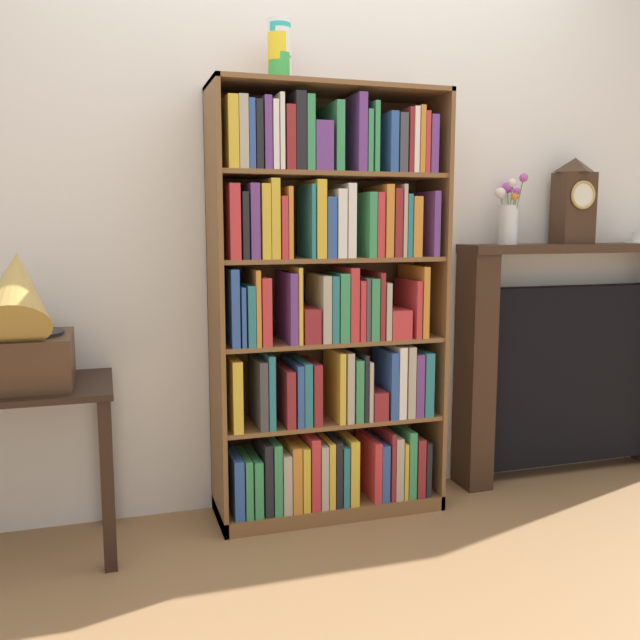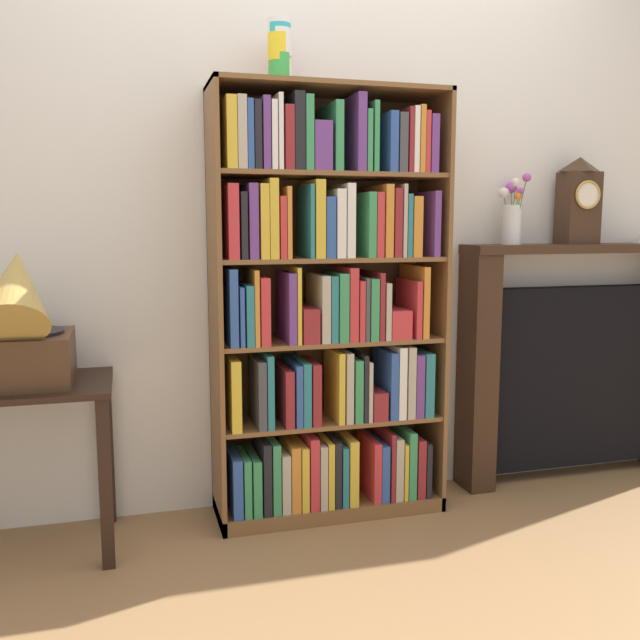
# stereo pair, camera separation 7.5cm
# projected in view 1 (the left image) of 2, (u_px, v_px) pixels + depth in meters

# --- Properties ---
(ground_plane) EXTENTS (7.83, 6.40, 0.02)m
(ground_plane) POSITION_uv_depth(u_px,v_px,m) (335.00, 521.00, 2.85)
(ground_plane) COLOR #997047
(wall_back) EXTENTS (4.83, 0.08, 2.60)m
(wall_back) POSITION_uv_depth(u_px,v_px,m) (324.00, 200.00, 2.97)
(wall_back) COLOR silver
(wall_back) RESTS_ON ground
(bookshelf) EXTENTS (0.94, 0.32, 1.73)m
(bookshelf) POSITION_uv_depth(u_px,v_px,m) (328.00, 318.00, 2.82)
(bookshelf) COLOR brown
(bookshelf) RESTS_ON ground
(cup_stack) EXTENTS (0.09, 0.09, 0.25)m
(cup_stack) POSITION_uv_depth(u_px,v_px,m) (280.00, 53.00, 2.67)
(cup_stack) COLOR white
(cup_stack) RESTS_ON bookshelf
(side_table_left) EXTENTS (0.59, 0.46, 0.63)m
(side_table_left) POSITION_uv_depth(u_px,v_px,m) (27.00, 427.00, 2.47)
(side_table_left) COLOR black
(side_table_left) RESTS_ON ground
(gramophone) EXTENTS (0.33, 0.47, 0.55)m
(gramophone) POSITION_uv_depth(u_px,v_px,m) (20.00, 329.00, 2.38)
(gramophone) COLOR #472D1C
(gramophone) RESTS_ON side_table_left
(fireplace_mantel) EXTENTS (1.16, 0.20, 1.11)m
(fireplace_mantel) POSITION_uv_depth(u_px,v_px,m) (570.00, 363.00, 3.31)
(fireplace_mantel) COLOR #382316
(fireplace_mantel) RESTS_ON ground
(mantel_clock) EXTENTS (0.17, 0.13, 0.39)m
(mantel_clock) POSITION_uv_depth(u_px,v_px,m) (574.00, 201.00, 3.18)
(mantel_clock) COLOR #382316
(mantel_clock) RESTS_ON fireplace_mantel
(flower_vase) EXTENTS (0.12, 0.18, 0.31)m
(flower_vase) POSITION_uv_depth(u_px,v_px,m) (509.00, 216.00, 3.09)
(flower_vase) COLOR silver
(flower_vase) RESTS_ON fireplace_mantel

